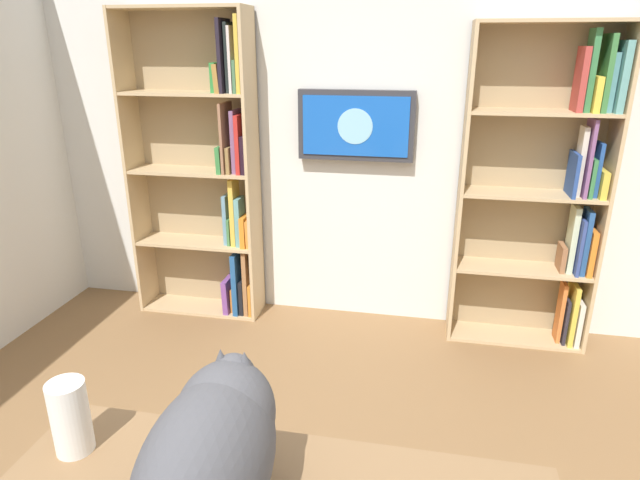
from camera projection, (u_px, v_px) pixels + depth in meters
wall_back at (357, 130)px, 3.63m from camera, size 4.52×0.06×2.70m
bookshelf_left at (549, 190)px, 3.36m from camera, size 0.87×0.28×2.02m
bookshelf_right at (210, 177)px, 3.77m from camera, size 0.90×0.28×2.12m
wall_mounted_tv at (356, 126)px, 3.54m from camera, size 0.76×0.07×0.45m
cat at (214, 450)px, 1.33m from camera, size 0.30×0.71×0.39m
paper_towel_roll at (70, 417)px, 1.58m from camera, size 0.11×0.11×0.23m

